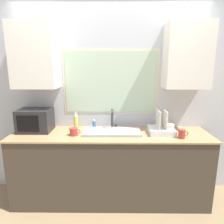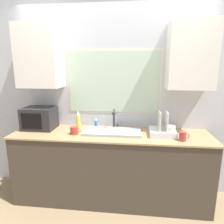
% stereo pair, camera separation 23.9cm
% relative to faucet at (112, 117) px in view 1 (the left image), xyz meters
% --- Properties ---
extents(ground_plane, '(12.00, 12.00, 0.00)m').
position_rel_faucet_xyz_m(ground_plane, '(-0.02, -0.48, -1.07)').
color(ground_plane, '#937A56').
extents(countertop, '(2.46, 0.62, 0.91)m').
position_rel_faucet_xyz_m(countertop, '(-0.02, -0.19, -0.61)').
color(countertop, '#42382D').
rests_on(countertop, ground_plane).
extents(wall_back, '(6.00, 0.38, 2.60)m').
position_rel_faucet_xyz_m(wall_back, '(-0.02, 0.09, 0.35)').
color(wall_back, silver).
rests_on(wall_back, ground_plane).
extents(sink_basin, '(0.71, 0.33, 0.03)m').
position_rel_faucet_xyz_m(sink_basin, '(-0.00, -0.17, -0.14)').
color(sink_basin, '#9EA0A5').
rests_on(sink_basin, countertop).
extents(faucet, '(0.08, 0.18, 0.26)m').
position_rel_faucet_xyz_m(faucet, '(0.00, 0.00, 0.00)').
color(faucet, '#333338').
rests_on(faucet, countertop).
extents(microwave, '(0.41, 0.32, 0.29)m').
position_rel_faucet_xyz_m(microwave, '(-0.99, -0.10, -0.01)').
color(microwave, '#232326').
rests_on(microwave, countertop).
extents(dish_rack, '(0.31, 0.30, 0.29)m').
position_rel_faucet_xyz_m(dish_rack, '(0.62, -0.18, -0.09)').
color(dish_rack, silver).
rests_on(dish_rack, countertop).
extents(spray_bottle, '(0.06, 0.06, 0.24)m').
position_rel_faucet_xyz_m(spray_bottle, '(-0.48, -0.02, -0.04)').
color(spray_bottle, '#D8CC4C').
rests_on(spray_bottle, countertop).
extents(soap_bottle, '(0.04, 0.04, 0.13)m').
position_rel_faucet_xyz_m(soap_bottle, '(-0.25, 0.01, -0.10)').
color(soap_bottle, blue).
rests_on(soap_bottle, countertop).
extents(mug_near_sink, '(0.13, 0.10, 0.09)m').
position_rel_faucet_xyz_m(mug_near_sink, '(-0.47, -0.27, -0.11)').
color(mug_near_sink, '#A53833').
rests_on(mug_near_sink, countertop).
extents(mug_by_rack, '(0.11, 0.08, 0.10)m').
position_rel_faucet_xyz_m(mug_by_rack, '(0.81, -0.35, -0.10)').
color(mug_by_rack, '#A53833').
rests_on(mug_by_rack, countertop).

